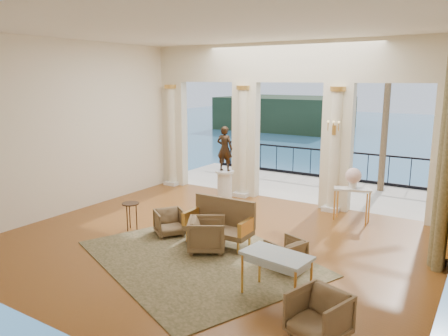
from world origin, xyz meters
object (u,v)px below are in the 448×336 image
Objects in this scene: armchair_b at (319,313)px; console_table at (352,194)px; pedestal at (225,189)px; armchair_a at (170,221)px; armchair_d at (207,233)px; settee at (220,222)px; game_table at (276,258)px; armchair_c at (286,252)px; statue at (225,149)px; side_table at (131,207)px.

console_table is at bearing 119.00° from armchair_b.
armchair_a is at bearing -86.53° from pedestal.
console_table is (1.96, 3.50, 0.32)m from armchair_d.
armchair_a is 1.29m from settee.
game_table is at bearing -108.53° from console_table.
armchair_d is 2.32m from game_table.
settee is at bearing 150.69° from game_table.
armchair_c is at bearing -117.82° from armchair_d.
armchair_d reaches higher than armchair_a.
armchair_c is at bearing -14.03° from settee.
statue is at bearing 170.00° from console_table.
statue is (-1.41, 2.92, 1.25)m from armchair_d.
armchair_a is 0.99× the size of side_table.
armchair_b reaches higher than armchair_a.
side_table is at bearing 178.18° from armchair_b.
armchair_a is at bearing 171.76° from armchair_b.
statue is at bearing 116.57° from pedestal.
armchair_b is at bearing -79.95° from armchair_a.
armchair_a is 0.52× the size of statue.
armchair_d is 0.62× the size of statue.
settee is 3.03m from statue.
statue is 3.13m from side_table.
armchair_c is 0.95× the size of side_table.
statue is (-3.47, 3.94, 0.96)m from game_table.
armchair_c is 1.72m from armchair_d.
settee is 1.28× the size of game_table.
side_table is (-2.24, 0.10, 0.18)m from armchair_d.
game_table reaches higher than side_table.
armchair_a is 0.64× the size of pedestal.
armchair_b is 2.27m from armchair_c.
armchair_b is at bearing -28.40° from game_table.
armchair_a is at bearing 12.88° from side_table.
pedestal is at bearing 108.88° from statue.
console_table is at bearing -60.60° from armchair_d.
pedestal reaches higher than armchair_a.
armchair_d is 4.03m from console_table.
armchair_a is 1.04× the size of armchair_c.
armchair_b is 0.62× the size of game_table.
pedestal is at bearing 73.71° from side_table.
armchair_c is 0.82× the size of armchair_d.
pedestal is at bearing -112.14° from armchair_c.
settee is 2.56m from game_table.
armchair_c is 1.76m from settee.
armchair_b is 3.77m from settee.
statue is (-1.42, 2.42, 1.15)m from settee.
armchair_d is at bearing -68.90° from armchair_a.
console_table is at bearing 39.02° from side_table.
side_table is (-4.20, -3.40, -0.14)m from console_table.
settee reaches higher than armchair_b.
game_table is (3.32, -1.34, 0.35)m from armchair_a.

